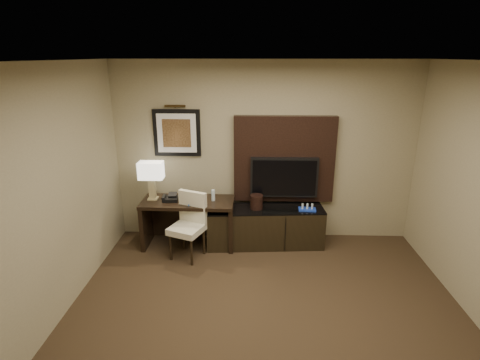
{
  "coord_description": "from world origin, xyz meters",
  "views": [
    {
      "loc": [
        -0.16,
        -2.98,
        2.75
      ],
      "look_at": [
        -0.34,
        1.8,
        1.15
      ],
      "focal_mm": 28.0,
      "sensor_mm": 36.0,
      "label": 1
    }
  ],
  "objects_px": {
    "ice_bucket": "(257,202)",
    "table_lamp": "(152,182)",
    "credenza": "(265,226)",
    "desk_chair": "(187,229)",
    "tv": "(284,177)",
    "water_bottle": "(213,195)",
    "minibar_tray": "(307,207)",
    "desk_phone": "(170,197)",
    "desk": "(189,223)"
  },
  "relations": [
    {
      "from": "ice_bucket",
      "to": "table_lamp",
      "type": "bearing_deg",
      "value": 179.82
    },
    {
      "from": "credenza",
      "to": "desk_chair",
      "type": "distance_m",
      "value": 1.19
    },
    {
      "from": "tv",
      "to": "table_lamp",
      "type": "height_order",
      "value": "tv"
    },
    {
      "from": "water_bottle",
      "to": "minibar_tray",
      "type": "xyz_separation_m",
      "value": [
        1.38,
        -0.01,
        -0.16
      ]
    },
    {
      "from": "minibar_tray",
      "to": "water_bottle",
      "type": "bearing_deg",
      "value": 179.69
    },
    {
      "from": "desk_chair",
      "to": "minibar_tray",
      "type": "relative_size",
      "value": 3.55
    },
    {
      "from": "desk_chair",
      "to": "table_lamp",
      "type": "xyz_separation_m",
      "value": [
        -0.56,
        0.4,
        0.55
      ]
    },
    {
      "from": "credenza",
      "to": "ice_bucket",
      "type": "distance_m",
      "value": 0.42
    },
    {
      "from": "desk_phone",
      "to": "water_bottle",
      "type": "relative_size",
      "value": 1.32
    },
    {
      "from": "desk_chair",
      "to": "desk_phone",
      "type": "xyz_separation_m",
      "value": [
        -0.29,
        0.35,
        0.33
      ]
    },
    {
      "from": "ice_bucket",
      "to": "minibar_tray",
      "type": "distance_m",
      "value": 0.75
    },
    {
      "from": "desk_chair",
      "to": "table_lamp",
      "type": "relative_size",
      "value": 1.64
    },
    {
      "from": "desk_phone",
      "to": "minibar_tray",
      "type": "xyz_separation_m",
      "value": [
        2.01,
        0.01,
        -0.14
      ]
    },
    {
      "from": "desk",
      "to": "credenza",
      "type": "distance_m",
      "value": 1.14
    },
    {
      "from": "credenza",
      "to": "minibar_tray",
      "type": "height_order",
      "value": "minibar_tray"
    },
    {
      "from": "desk_chair",
      "to": "credenza",
      "type": "bearing_deg",
      "value": 42.63
    },
    {
      "from": "water_bottle",
      "to": "minibar_tray",
      "type": "bearing_deg",
      "value": -0.31
    },
    {
      "from": "water_bottle",
      "to": "tv",
      "type": "bearing_deg",
      "value": 12.24
    },
    {
      "from": "credenza",
      "to": "minibar_tray",
      "type": "bearing_deg",
      "value": -8.2
    },
    {
      "from": "desk_chair",
      "to": "ice_bucket",
      "type": "height_order",
      "value": "desk_chair"
    },
    {
      "from": "desk",
      "to": "table_lamp",
      "type": "bearing_deg",
      "value": 176.3
    },
    {
      "from": "desk_chair",
      "to": "water_bottle",
      "type": "bearing_deg",
      "value": 69.94
    },
    {
      "from": "table_lamp",
      "to": "water_bottle",
      "type": "bearing_deg",
      "value": -1.74
    },
    {
      "from": "ice_bucket",
      "to": "water_bottle",
      "type": "bearing_deg",
      "value": -177.97
    },
    {
      "from": "table_lamp",
      "to": "desk_phone",
      "type": "xyz_separation_m",
      "value": [
        0.27,
        -0.05,
        -0.22
      ]
    },
    {
      "from": "desk_chair",
      "to": "ice_bucket",
      "type": "relative_size",
      "value": 4.22
    },
    {
      "from": "desk_chair",
      "to": "water_bottle",
      "type": "height_order",
      "value": "desk_chair"
    },
    {
      "from": "credenza",
      "to": "water_bottle",
      "type": "height_order",
      "value": "water_bottle"
    },
    {
      "from": "table_lamp",
      "to": "minibar_tray",
      "type": "relative_size",
      "value": 2.17
    },
    {
      "from": "desk_chair",
      "to": "table_lamp",
      "type": "height_order",
      "value": "table_lamp"
    },
    {
      "from": "desk_chair",
      "to": "minibar_tray",
      "type": "height_order",
      "value": "desk_chair"
    },
    {
      "from": "tv",
      "to": "desk_phone",
      "type": "bearing_deg",
      "value": -171.55
    },
    {
      "from": "water_bottle",
      "to": "minibar_tray",
      "type": "distance_m",
      "value": 1.39
    },
    {
      "from": "desk_phone",
      "to": "ice_bucket",
      "type": "distance_m",
      "value": 1.27
    },
    {
      "from": "ice_bucket",
      "to": "minibar_tray",
      "type": "relative_size",
      "value": 0.84
    },
    {
      "from": "tv",
      "to": "desk_phone",
      "type": "relative_size",
      "value": 4.62
    },
    {
      "from": "water_bottle",
      "to": "desk_phone",
      "type": "bearing_deg",
      "value": -177.98
    },
    {
      "from": "ice_bucket",
      "to": "desk_phone",
      "type": "bearing_deg",
      "value": -177.98
    },
    {
      "from": "water_bottle",
      "to": "ice_bucket",
      "type": "relative_size",
      "value": 0.78
    },
    {
      "from": "desk_chair",
      "to": "desk",
      "type": "bearing_deg",
      "value": 117.62
    },
    {
      "from": "tv",
      "to": "minibar_tray",
      "type": "relative_size",
      "value": 4.0
    },
    {
      "from": "table_lamp",
      "to": "ice_bucket",
      "type": "xyz_separation_m",
      "value": [
        1.53,
        -0.0,
        -0.29
      ]
    },
    {
      "from": "credenza",
      "to": "ice_bucket",
      "type": "relative_size",
      "value": 8.21
    },
    {
      "from": "credenza",
      "to": "tv",
      "type": "bearing_deg",
      "value": 30.53
    },
    {
      "from": "desk",
      "to": "desk_chair",
      "type": "distance_m",
      "value": 0.37
    },
    {
      "from": "table_lamp",
      "to": "minibar_tray",
      "type": "bearing_deg",
      "value": -0.88
    },
    {
      "from": "water_bottle",
      "to": "ice_bucket",
      "type": "bearing_deg",
      "value": 2.03
    },
    {
      "from": "desk",
      "to": "tv",
      "type": "xyz_separation_m",
      "value": [
        1.42,
        0.24,
        0.66
      ]
    },
    {
      "from": "credenza",
      "to": "tv",
      "type": "xyz_separation_m",
      "value": [
        0.27,
        0.19,
        0.72
      ]
    },
    {
      "from": "desk_phone",
      "to": "ice_bucket",
      "type": "relative_size",
      "value": 1.03
    }
  ]
}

